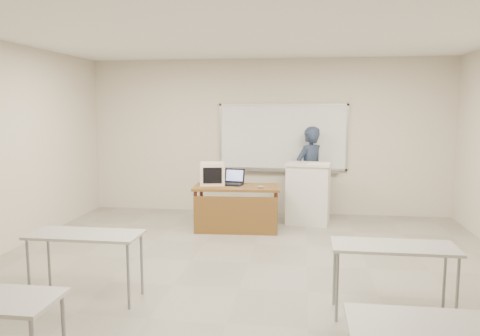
# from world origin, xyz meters

# --- Properties ---
(floor) EXTENTS (7.00, 8.00, 0.01)m
(floor) POSITION_xyz_m (0.00, 0.00, -0.01)
(floor) COLOR gray
(floor) RESTS_ON ground
(whiteboard) EXTENTS (2.48, 0.10, 1.31)m
(whiteboard) POSITION_xyz_m (0.30, 3.97, 1.48)
(whiteboard) COLOR white
(whiteboard) RESTS_ON floor
(student_desks) EXTENTS (4.40, 2.20, 0.73)m
(student_desks) POSITION_xyz_m (-0.00, -1.35, 0.67)
(student_desks) COLOR #999A95
(student_desks) RESTS_ON floor
(instructor_desk) EXTENTS (1.44, 0.72, 0.75)m
(instructor_desk) POSITION_xyz_m (-0.40, 2.49, 0.54)
(instructor_desk) COLOR brown
(instructor_desk) RESTS_ON floor
(podium) EXTENTS (0.77, 0.56, 1.09)m
(podium) POSITION_xyz_m (0.80, 3.20, 0.55)
(podium) COLOR white
(podium) RESTS_ON floor
(crt_monitor) EXTENTS (0.41, 0.46, 0.39)m
(crt_monitor) POSITION_xyz_m (-0.85, 2.73, 0.94)
(crt_monitor) COLOR beige
(crt_monitor) RESTS_ON instructor_desk
(laptop) EXTENTS (0.35, 0.33, 0.26)m
(laptop) POSITION_xyz_m (-0.50, 2.76, 0.81)
(laptop) COLOR black
(laptop) RESTS_ON instructor_desk
(mouse) EXTENTS (0.12, 0.09, 0.04)m
(mouse) POSITION_xyz_m (0.02, 2.47, 0.77)
(mouse) COLOR gray
(mouse) RESTS_ON instructor_desk
(keyboard) EXTENTS (0.44, 0.25, 0.02)m
(keyboard) POSITION_xyz_m (0.95, 3.08, 1.10)
(keyboard) COLOR beige
(keyboard) RESTS_ON podium
(presenter) EXTENTS (0.73, 0.73, 1.72)m
(presenter) POSITION_xyz_m (0.82, 3.72, 0.86)
(presenter) COLOR black
(presenter) RESTS_ON floor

